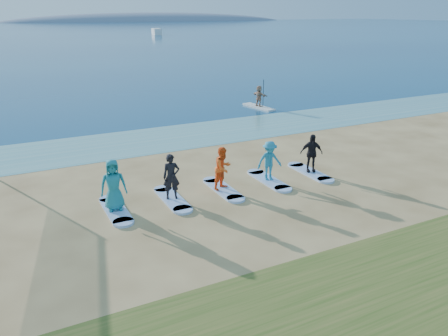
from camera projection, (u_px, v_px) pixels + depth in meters
name	position (u px, v px, depth m)	size (l,w,h in m)	color
ground	(272.00, 211.00, 15.32)	(600.00, 600.00, 0.00)	tan
shallow_water	(169.00, 138.00, 24.12)	(600.00, 600.00, 0.00)	teal
ocean	(18.00, 32.00, 149.53)	(600.00, 600.00, 0.00)	navy
island_ridge	(154.00, 21.00, 307.45)	(220.00, 56.00, 18.00)	slate
paddleboard	(259.00, 107.00, 31.61)	(0.70, 3.00, 0.12)	silver
paddleboarder	(259.00, 96.00, 31.34)	(1.38, 0.44, 1.49)	tan
boat_offshore_b	(157.00, 35.00, 130.08)	(2.18, 6.42, 1.77)	silver
surfboard_0	(116.00, 210.00, 15.25)	(0.70, 2.20, 0.09)	#97B7EB
student_0	(113.00, 185.00, 14.93)	(0.89, 0.58, 1.82)	teal
surfboard_1	(172.00, 199.00, 16.15)	(0.70, 2.20, 0.09)	#97B7EB
student_1	(171.00, 177.00, 15.85)	(0.62, 0.40, 1.69)	black
surfboard_2	(223.00, 189.00, 17.05)	(0.70, 2.20, 0.09)	#97B7EB
student_2	(223.00, 168.00, 16.75)	(0.81, 0.63, 1.67)	#F35619
surfboard_3	(269.00, 180.00, 17.95)	(0.70, 2.20, 0.09)	#97B7EB
student_3	(269.00, 161.00, 17.66)	(1.05, 0.60, 1.62)	teal
surfboard_4	(310.00, 172.00, 18.85)	(0.70, 2.20, 0.09)	#97B7EB
student_4	(311.00, 153.00, 18.55)	(0.97, 0.40, 1.65)	black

